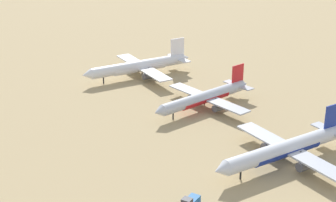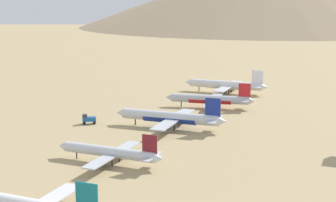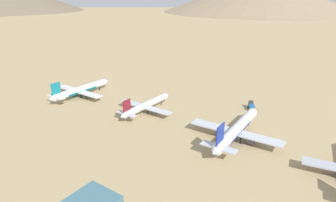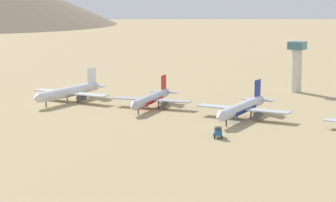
{
  "view_description": "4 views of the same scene",
  "coord_description": "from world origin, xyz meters",
  "px_view_note": "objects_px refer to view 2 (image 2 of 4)",
  "views": [
    {
      "loc": [
        84.66,
        81.56,
        63.64
      ],
      "look_at": [
        8.23,
        -48.14,
        3.46
      ],
      "focal_mm": 54.62,
      "sensor_mm": 36.0,
      "label": 1
    },
    {
      "loc": [
        -68.58,
        168.69,
        47.96
      ],
      "look_at": [
        7.85,
        -19.67,
        6.91
      ],
      "focal_mm": 53.64,
      "sensor_mm": 36.0,
      "label": 2
    },
    {
      "loc": [
        -96.14,
        -37.59,
        53.93
      ],
      "look_at": [
        5.62,
        33.01,
        6.29
      ],
      "focal_mm": 30.69,
      "sensor_mm": 36.0,
      "label": 3
    },
    {
      "loc": [
        230.82,
        94.85,
        49.03
      ],
      "look_at": [
        7.84,
        -29.87,
        5.84
      ],
      "focal_mm": 73.36,
      "sensor_mm": 36.0,
      "label": 4
    }
  ],
  "objects_px": {
    "parked_jet_0": "(226,85)",
    "parked_jet_2": "(171,117)",
    "parked_jet_1": "(211,99)",
    "parked_jet_3": "(110,152)",
    "service_truck": "(89,119)"
  },
  "relations": [
    {
      "from": "parked_jet_0",
      "to": "parked_jet_2",
      "type": "relative_size",
      "value": 1.01
    },
    {
      "from": "parked_jet_1",
      "to": "parked_jet_3",
      "type": "relative_size",
      "value": 1.15
    },
    {
      "from": "parked_jet_1",
      "to": "parked_jet_3",
      "type": "height_order",
      "value": "parked_jet_1"
    },
    {
      "from": "parked_jet_3",
      "to": "service_truck",
      "type": "distance_m",
      "value": 50.81
    },
    {
      "from": "parked_jet_0",
      "to": "service_truck",
      "type": "bearing_deg",
      "value": 69.28
    },
    {
      "from": "parked_jet_0",
      "to": "parked_jet_3",
      "type": "bearing_deg",
      "value": 89.7
    },
    {
      "from": "parked_jet_1",
      "to": "parked_jet_0",
      "type": "bearing_deg",
      "value": -84.6
    },
    {
      "from": "parked_jet_1",
      "to": "parked_jet_3",
      "type": "xyz_separation_m",
      "value": [
        4.29,
        86.39,
        -0.47
      ]
    },
    {
      "from": "parked_jet_0",
      "to": "parked_jet_2",
      "type": "height_order",
      "value": "parked_jet_0"
    },
    {
      "from": "service_truck",
      "to": "parked_jet_0",
      "type": "bearing_deg",
      "value": -110.72
    },
    {
      "from": "parked_jet_3",
      "to": "parked_jet_1",
      "type": "bearing_deg",
      "value": -92.84
    },
    {
      "from": "parked_jet_1",
      "to": "parked_jet_2",
      "type": "relative_size",
      "value": 0.91
    },
    {
      "from": "parked_jet_1",
      "to": "service_truck",
      "type": "bearing_deg",
      "value": 52.46
    },
    {
      "from": "parked_jet_0",
      "to": "service_truck",
      "type": "xyz_separation_m",
      "value": [
        32.11,
        84.9,
        -2.23
      ]
    },
    {
      "from": "parked_jet_0",
      "to": "parked_jet_1",
      "type": "height_order",
      "value": "parked_jet_0"
    }
  ]
}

